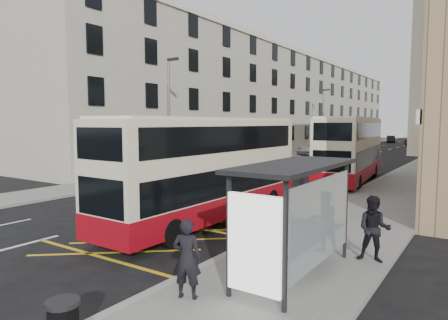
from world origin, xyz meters
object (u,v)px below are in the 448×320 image
Objects in this scene: street_lamp_far at (323,116)px; pedestrian_far at (297,215)px; pedestrian_near at (187,258)px; white_van at (315,149)px; bus_shelter at (294,196)px; double_decker_front at (208,169)px; car_dark at (391,139)px; double_decker_rear at (350,149)px; car_silver at (357,144)px; pedestrian_mid at (374,229)px; car_red at (417,141)px; street_lamp_near at (170,111)px.

street_lamp_far reaches higher than pedestrian_far.
pedestrian_near reaches higher than white_van.
double_decker_front is (-5.26, 3.88, -0.10)m from bus_shelter.
car_dark is (-7.00, 68.87, -1.36)m from double_decker_front.
street_lamp_far is 6.97m from white_van.
double_decker_rear reaches higher than car_silver.
pedestrian_near is 0.96× the size of pedestrian_mid.
car_red reaches higher than white_van.
white_van reaches higher than car_silver.
double_decker_rear reaches higher than car_red.
double_decker_rear is at bearing -54.96° from white_van.
double_decker_rear is at bearing 84.49° from double_decker_front.
pedestrian_near is 53.64m from car_silver.
white_van is at bearing -70.24° from pedestrian_far.
double_decker_rear is at bearing 109.52° from car_red.
bus_shelter is at bearing -83.52° from double_decker_rear.
street_lamp_far is 9.20m from car_silver.
pedestrian_mid is 71.65m from car_dark.
white_van is at bearing 90.94° from car_red.
street_lamp_near is 19.15m from pedestrian_mid.
bus_shelter is 6.54m from double_decker_front.
pedestrian_far is (2.58, -14.38, -1.13)m from double_decker_rear.
pedestrian_mid is 37.37m from white_van.
street_lamp_far reaches higher than car_silver.
double_decker_rear is (1.49, 13.41, 0.07)m from double_decker_front.
double_decker_front is 0.95× the size of double_decker_rear.
pedestrian_far reaches higher than car_dark.
street_lamp_near is 24.65m from white_van.
double_decker_front is at bearing -97.47° from car_dark.
white_van is at bearing 105.01° from double_decker_front.
pedestrian_near is (-1.48, -2.05, -1.15)m from bus_shelter.
car_dark is (1.29, 36.05, -0.09)m from white_van.
pedestrian_mid is (5.00, -14.90, -1.08)m from double_decker_rear.
double_decker_rear is at bearing -105.01° from pedestrian_near.
street_lamp_near reaches higher than car_silver.
bus_shelter reaches higher than car_silver.
pedestrian_far is (4.07, -0.97, -1.05)m from double_decker_front.
double_decker_front is at bearing 158.04° from pedestrian_mid.
white_van is at bearing 104.31° from pedestrian_mid.
street_lamp_far is at bearing -95.20° from pedestrian_near.
bus_shelter is 73.80m from car_dark.
double_decker_front is 7.11m from pedestrian_near.
bus_shelter reaches higher than pedestrian_far.
double_decker_front is 33.88m from white_van.
pedestrian_mid is at bearing -92.43° from car_dark.
pedestrian_mid is 49.99m from car_silver.
car_dark is 0.75× the size of car_red.
street_lamp_near is 30.00m from street_lamp_far.
car_silver is at bearing 86.73° from street_lamp_near.
bus_shelter is 0.42× the size of double_decker_front.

